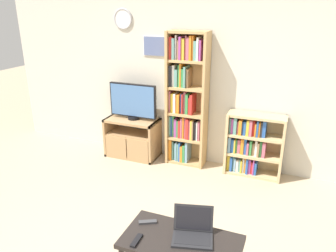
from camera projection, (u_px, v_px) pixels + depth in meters
wall_back at (204, 77)px, 4.71m from camera, size 6.64×0.09×2.60m
tv_stand at (132, 138)px, 5.18m from camera, size 0.82×0.44×0.62m
television at (133, 101)px, 4.99m from camera, size 0.76×0.18×0.56m
bookshelf_tall at (186, 101)px, 4.75m from camera, size 0.58×0.29×1.96m
bookshelf_short at (250, 144)px, 4.59m from camera, size 0.78×0.31×0.90m
coffee_table at (181, 245)px, 2.71m from camera, size 0.98×0.51×0.47m
laptop at (193, 230)px, 2.71m from camera, size 0.39×0.34×0.24m
remote_near_laptop at (137, 240)px, 2.67m from camera, size 0.05×0.16×0.02m
remote_far_from_laptop at (148, 222)px, 2.90m from camera, size 0.16×0.11×0.02m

